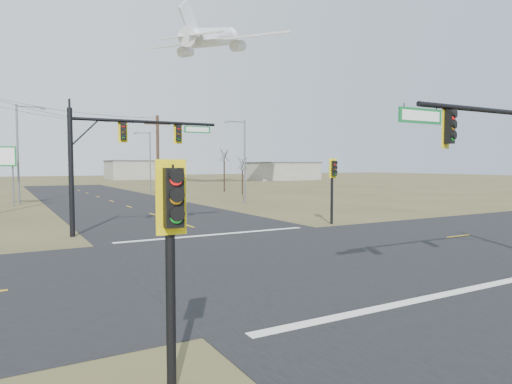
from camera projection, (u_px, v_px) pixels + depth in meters
ground at (286, 257)px, 20.52m from camera, size 320.00×320.00×0.00m
road_ew at (286, 257)px, 20.52m from camera, size 160.00×14.00×0.02m
road_ns at (286, 257)px, 20.52m from camera, size 14.00×160.00×0.02m
stop_bar_near at (420, 300)px, 14.01m from camera, size 12.00×0.40×0.01m
stop_bar_far at (216, 234)px, 27.03m from camera, size 12.00×0.40×0.01m
mast_arm_far at (122, 145)px, 27.48m from camera, size 9.15×0.48×7.41m
pedestal_signal_ne at (333, 177)px, 31.71m from camera, size 0.64×0.56×4.61m
pedestal_signal_sw at (172, 223)px, 8.09m from camera, size 0.59×0.51×4.30m
utility_pole_near at (158, 166)px, 33.37m from camera, size 1.88×0.46×7.74m
streetlight_a at (243, 157)px, 48.70m from camera, size 2.49×0.35×8.88m
streetlight_b at (149, 159)px, 64.10m from camera, size 2.44×0.25×8.75m
streetlight_c at (20, 148)px, 47.41m from camera, size 2.89×0.26×10.40m
bare_tree_c at (242, 163)px, 62.38m from camera, size 2.97×2.97×5.59m
bare_tree_d at (224, 155)px, 69.39m from camera, size 2.92×2.92×6.98m
warehouse_mid at (145, 170)px, 128.16m from camera, size 20.00×12.00×5.00m
warehouse_right at (283, 172)px, 121.27m from camera, size 18.00×10.00×4.50m
jet_airliner at (211, 37)px, 82.48m from camera, size 28.52×28.24×13.65m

